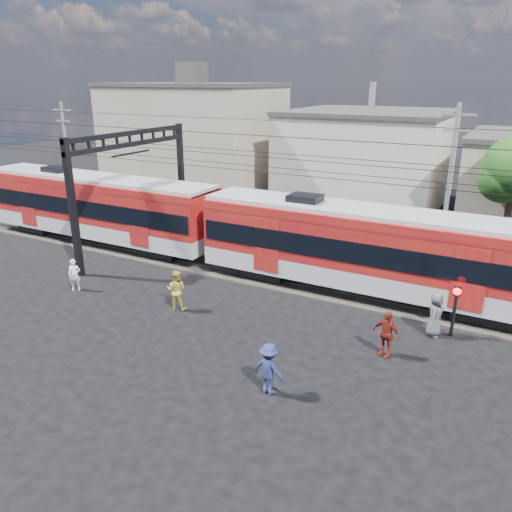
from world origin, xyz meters
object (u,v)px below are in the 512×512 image
object	(u,v)px
pedestrian_a	(75,275)
crossing_signal	(456,302)
commuter_train	(373,248)
pedestrian_c	(269,369)

from	to	relation	value
pedestrian_a	crossing_signal	bearing A→B (deg)	-24.24
commuter_train	pedestrian_c	world-z (taller)	commuter_train
commuter_train	crossing_signal	distance (m)	4.63
commuter_train	pedestrian_c	distance (m)	9.20
commuter_train	pedestrian_c	bearing A→B (deg)	-94.17
commuter_train	pedestrian_a	distance (m)	14.11
crossing_signal	commuter_train	bearing A→B (deg)	150.85
pedestrian_a	crossing_signal	distance (m)	17.06
pedestrian_a	pedestrian_c	xyz separation A→B (m)	(11.99, -3.00, 0.11)
pedestrian_a	pedestrian_c	world-z (taller)	pedestrian_c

